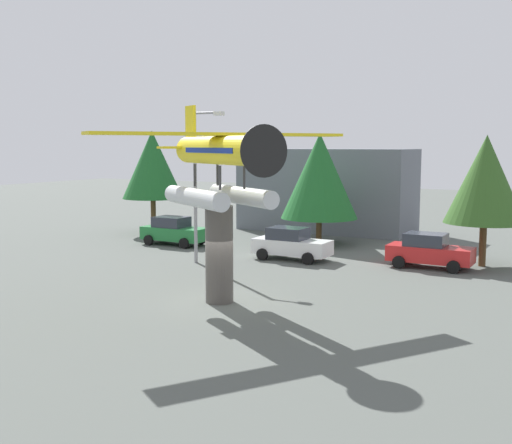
{
  "coord_description": "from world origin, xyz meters",
  "views": [
    {
      "loc": [
        13.19,
        -20.89,
        6.2
      ],
      "look_at": [
        0.0,
        3.0,
        2.89
      ],
      "focal_mm": 44.55,
      "sensor_mm": 36.0,
      "label": 1
    }
  ],
  "objects_px": {
    "car_far_red": "(429,251)",
    "car_near_green": "(174,231)",
    "display_pedestal": "(219,254)",
    "storefront_building": "(327,190)",
    "floatplane_monument": "(220,163)",
    "tree_west": "(152,165)",
    "streetlight_primary": "(198,176)",
    "tree_center_back": "(485,179)",
    "tree_east": "(319,176)",
    "car_mid_white": "(291,244)"
  },
  "relations": [
    {
      "from": "car_near_green",
      "to": "car_far_red",
      "type": "xyz_separation_m",
      "value": [
        15.83,
        0.16,
        0.0
      ]
    },
    {
      "from": "display_pedestal",
      "to": "car_mid_white",
      "type": "xyz_separation_m",
      "value": [
        -1.62,
        9.88,
        -1.05
      ]
    },
    {
      "from": "car_near_green",
      "to": "tree_east",
      "type": "bearing_deg",
      "value": 29.7
    },
    {
      "from": "car_near_green",
      "to": "storefront_building",
      "type": "relative_size",
      "value": 0.34
    },
    {
      "from": "floatplane_monument",
      "to": "tree_east",
      "type": "xyz_separation_m",
      "value": [
        -2.52,
        15.59,
        -1.22
      ]
    },
    {
      "from": "car_mid_white",
      "to": "car_far_red",
      "type": "distance_m",
      "value": 7.27
    },
    {
      "from": "car_far_red",
      "to": "car_near_green",
      "type": "bearing_deg",
      "value": -179.42
    },
    {
      "from": "display_pedestal",
      "to": "car_far_red",
      "type": "xyz_separation_m",
      "value": [
        5.53,
        11.18,
        -1.05
      ]
    },
    {
      "from": "tree_center_back",
      "to": "tree_west",
      "type": "bearing_deg",
      "value": 176.08
    },
    {
      "from": "floatplane_monument",
      "to": "streetlight_primary",
      "type": "xyz_separation_m",
      "value": [
        -5.59,
        6.74,
        -0.92
      ]
    },
    {
      "from": "car_mid_white",
      "to": "car_far_red",
      "type": "xyz_separation_m",
      "value": [
        7.15,
        1.3,
        0.0
      ]
    },
    {
      "from": "display_pedestal",
      "to": "tree_east",
      "type": "relative_size",
      "value": 0.55
    },
    {
      "from": "car_mid_white",
      "to": "car_far_red",
      "type": "bearing_deg",
      "value": 10.33
    },
    {
      "from": "car_near_green",
      "to": "tree_east",
      "type": "height_order",
      "value": "tree_east"
    },
    {
      "from": "floatplane_monument",
      "to": "tree_east",
      "type": "bearing_deg",
      "value": 132.1
    },
    {
      "from": "car_near_green",
      "to": "display_pedestal",
      "type": "bearing_deg",
      "value": -46.94
    },
    {
      "from": "tree_east",
      "to": "display_pedestal",
      "type": "bearing_deg",
      "value": -81.18
    },
    {
      "from": "display_pedestal",
      "to": "tree_west",
      "type": "height_order",
      "value": "tree_west"
    },
    {
      "from": "display_pedestal",
      "to": "car_far_red",
      "type": "bearing_deg",
      "value": 63.7
    },
    {
      "from": "tree_west",
      "to": "tree_east",
      "type": "xyz_separation_m",
      "value": [
        12.21,
        1.02,
        -0.53
      ]
    },
    {
      "from": "streetlight_primary",
      "to": "display_pedestal",
      "type": "bearing_deg",
      "value": -50.62
    },
    {
      "from": "car_far_red",
      "to": "tree_center_back",
      "type": "distance_m",
      "value": 4.62
    },
    {
      "from": "car_mid_white",
      "to": "tree_east",
      "type": "relative_size",
      "value": 0.6
    },
    {
      "from": "floatplane_monument",
      "to": "tree_east",
      "type": "height_order",
      "value": "floatplane_monument"
    },
    {
      "from": "display_pedestal",
      "to": "car_near_green",
      "type": "relative_size",
      "value": 0.92
    },
    {
      "from": "tree_west",
      "to": "streetlight_primary",
      "type": "bearing_deg",
      "value": -40.6
    },
    {
      "from": "floatplane_monument",
      "to": "storefront_building",
      "type": "distance_m",
      "value": 22.71
    },
    {
      "from": "streetlight_primary",
      "to": "storefront_building",
      "type": "xyz_separation_m",
      "value": [
        0.88,
        15.33,
        -1.64
      ]
    },
    {
      "from": "car_mid_white",
      "to": "tree_east",
      "type": "distance_m",
      "value": 6.65
    },
    {
      "from": "floatplane_monument",
      "to": "car_near_green",
      "type": "height_order",
      "value": "floatplane_monument"
    },
    {
      "from": "floatplane_monument",
      "to": "car_mid_white",
      "type": "xyz_separation_m",
      "value": [
        -1.73,
        9.95,
        -4.65
      ]
    },
    {
      "from": "car_near_green",
      "to": "storefront_building",
      "type": "height_order",
      "value": "storefront_building"
    },
    {
      "from": "display_pedestal",
      "to": "streetlight_primary",
      "type": "xyz_separation_m",
      "value": [
        -5.48,
        6.67,
        2.68
      ]
    },
    {
      "from": "car_near_green",
      "to": "car_mid_white",
      "type": "relative_size",
      "value": 1.0
    },
    {
      "from": "storefront_building",
      "to": "tree_west",
      "type": "bearing_deg",
      "value": -143.21
    },
    {
      "from": "floatplane_monument",
      "to": "car_mid_white",
      "type": "height_order",
      "value": "floatplane_monument"
    },
    {
      "from": "car_near_green",
      "to": "tree_center_back",
      "type": "xyz_separation_m",
      "value": [
        18.12,
        1.95,
        3.59
      ]
    },
    {
      "from": "car_near_green",
      "to": "car_mid_white",
      "type": "distance_m",
      "value": 8.75
    },
    {
      "from": "floatplane_monument",
      "to": "tree_west",
      "type": "xyz_separation_m",
      "value": [
        -14.73,
        14.58,
        -0.68
      ]
    },
    {
      "from": "car_far_red",
      "to": "tree_west",
      "type": "relative_size",
      "value": 0.58
    },
    {
      "from": "floatplane_monument",
      "to": "tree_east",
      "type": "relative_size",
      "value": 1.34
    },
    {
      "from": "car_mid_white",
      "to": "storefront_building",
      "type": "bearing_deg",
      "value": 103.79
    },
    {
      "from": "streetlight_primary",
      "to": "tree_west",
      "type": "bearing_deg",
      "value": 139.4
    },
    {
      "from": "tree_west",
      "to": "display_pedestal",
      "type": "bearing_deg",
      "value": -44.78
    },
    {
      "from": "floatplane_monument",
      "to": "tree_center_back",
      "type": "distance_m",
      "value": 15.19
    },
    {
      "from": "car_far_red",
      "to": "streetlight_primary",
      "type": "xyz_separation_m",
      "value": [
        -11.0,
        -4.51,
        3.73
      ]
    },
    {
      "from": "tree_west",
      "to": "car_mid_white",
      "type": "bearing_deg",
      "value": -19.59
    },
    {
      "from": "display_pedestal",
      "to": "tree_center_back",
      "type": "height_order",
      "value": "tree_center_back"
    },
    {
      "from": "car_near_green",
      "to": "tree_west",
      "type": "relative_size",
      "value": 0.58
    },
    {
      "from": "floatplane_monument",
      "to": "tree_center_back",
      "type": "height_order",
      "value": "floatplane_monument"
    }
  ]
}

